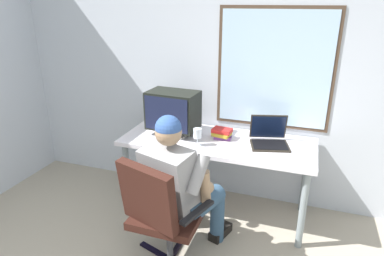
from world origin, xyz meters
TOP-DOWN VIEW (x-y plane):
  - wall_rear at (0.01, 2.42)m, footprint 4.78×0.08m
  - desk at (-0.09, 2.01)m, footprint 1.73×0.69m
  - office_chair at (-0.27, 1.13)m, footprint 0.66×0.65m
  - person_seated at (-0.20, 1.37)m, footprint 0.65×0.82m
  - crt_monitor at (-0.52, 2.02)m, footprint 0.48×0.33m
  - laptop at (0.36, 2.08)m, footprint 0.39×0.38m
  - wine_glass at (-0.22, 1.83)m, footprint 0.07×0.07m
  - book_stack at (-0.06, 2.06)m, footprint 0.18×0.15m

SIDE VIEW (x-z plane):
  - office_chair at x=-0.27m, z-range 0.07..1.00m
  - person_seated at x=-0.20m, z-range 0.03..1.24m
  - desk at x=-0.09m, z-range 0.29..1.05m
  - book_stack at x=-0.06m, z-range 0.75..0.85m
  - laptop at x=0.36m, z-range 0.69..0.94m
  - wine_glass at x=-0.22m, z-range 0.78..0.93m
  - crt_monitor at x=-0.52m, z-range 0.78..1.19m
  - wall_rear at x=0.01m, z-range 0.00..2.66m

